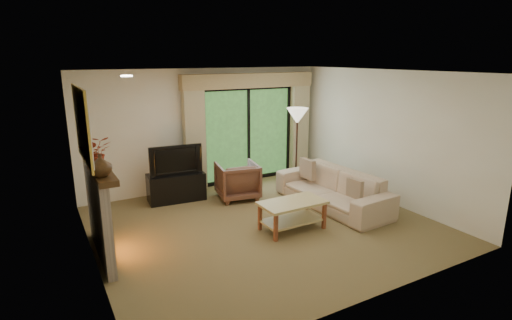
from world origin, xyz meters
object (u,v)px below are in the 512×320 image
media_console (176,187)px  coffee_table (292,215)px  armchair (237,181)px  sofa (332,189)px

media_console → coffee_table: bearing=-56.7°
armchair → coffee_table: size_ratio=0.75×
media_console → sofa: size_ratio=0.46×
armchair → media_console: bearing=-13.1°
armchair → coffee_table: armchair is taller
sofa → coffee_table: 1.39m
armchair → sofa: bearing=147.1°
armchair → coffee_table: 1.84m
media_console → sofa: sofa is taller
armchair → sofa: size_ratio=0.34×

